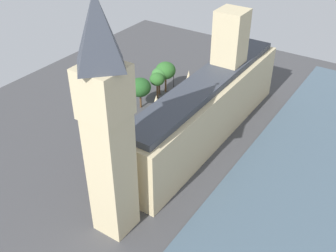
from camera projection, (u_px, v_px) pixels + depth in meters
name	position (u px, v px, depth m)	size (l,w,h in m)	color
ground_plane	(198.00, 133.00, 109.27)	(133.63, 133.63, 0.00)	#424244
river_thames	(313.00, 175.00, 94.73)	(33.96, 120.27, 0.25)	#475B6B
parliament_building	(208.00, 104.00, 104.20)	(11.82, 63.63, 31.21)	#CCBA8E
clock_tower	(107.00, 123.00, 68.28)	(7.64, 7.64, 47.99)	#CCBA8E
car_white_near_tower	(193.00, 90.00, 127.77)	(1.94, 4.48, 1.74)	silver
car_dark_green_by_river_gate	(179.00, 100.00, 122.68)	(1.93, 4.16, 1.74)	#19472D
car_silver_kerbside	(164.00, 121.00, 112.81)	(1.84, 4.49, 1.74)	#B7B7BC
double_decker_bus_leading	(126.00, 143.00, 101.10)	(2.94, 10.58, 4.75)	#B20C0F
pedestrian_far_end	(161.00, 137.00, 106.31)	(0.57, 0.66, 1.71)	gray
plane_tree_midblock	(159.00, 75.00, 123.68)	(4.73, 4.73, 8.94)	brown
plane_tree_opposite_hall	(157.00, 79.00, 121.93)	(4.64, 4.64, 8.47)	brown
plane_tree_corner	(166.00, 71.00, 124.90)	(6.29, 6.29, 10.06)	brown
plane_tree_trailing	(140.00, 87.00, 117.06)	(6.45, 6.45, 9.47)	brown
street_lamp_under_trees	(174.00, 75.00, 129.12)	(0.56, 0.56, 5.94)	black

